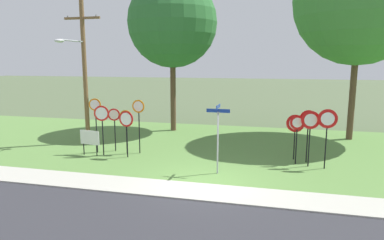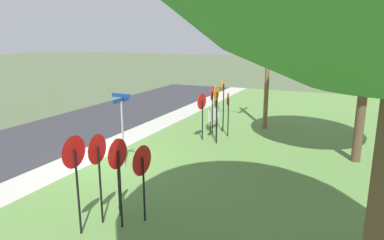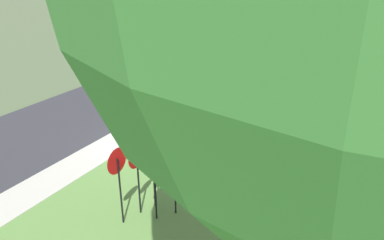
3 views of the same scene
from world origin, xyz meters
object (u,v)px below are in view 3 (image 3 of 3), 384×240
Objects in this scene: stop_sign_far_left at (249,90)px; yield_sign_far_left at (152,162)px; stop_sign_near_left at (261,87)px; yield_sign_far_right at (174,170)px; stop_sign_center_tall at (249,88)px; street_name_post at (158,114)px; yield_sign_near_left at (153,169)px; stop_sign_far_center at (246,79)px; utility_pole at (303,29)px; stop_sign_near_right at (235,89)px; stop_sign_far_right at (257,75)px; yield_sign_near_right at (117,168)px; notice_board at (247,93)px; yield_sign_center at (136,162)px.

yield_sign_far_left reaches higher than stop_sign_far_left.
stop_sign_near_left is 8.93m from yield_sign_far_left.
yield_sign_far_right is at bearing 84.28° from yield_sign_far_left.
street_name_post is (4.34, -2.17, -0.23)m from stop_sign_center_tall.
stop_sign_center_tall reaches higher than yield_sign_near_left.
street_name_post reaches higher than stop_sign_center_tall.
street_name_post is at bearing -133.55° from yield_sign_far_right.
stop_sign_far_center is 3.87m from utility_pole.
stop_sign_near_right is at bearing -170.92° from yield_sign_near_left.
yield_sign_far_right is (9.63, 1.09, -0.38)m from stop_sign_far_right.
yield_sign_far_right is at bearing 6.26° from stop_sign_center_tall.
stop_sign_far_right is 1.02× the size of stop_sign_center_tall.
notice_board is at bearing -178.00° from yield_sign_near_right.
utility_pole is at bearing 176.49° from yield_sign_near_left.
street_name_post is at bearing -24.17° from stop_sign_far_right.
stop_sign_far_left is (0.79, -0.34, -0.00)m from stop_sign_near_left.
street_name_post is 0.37× the size of utility_pole.
stop_sign_far_right is at bearing 175.44° from stop_sign_near_right.
stop_sign_near_right is 1.06× the size of yield_sign_far_right.
utility_pole reaches higher than yield_sign_center.
street_name_post is (5.72, -2.27, 0.13)m from stop_sign_near_left.
yield_sign_near_left is at bearing 14.89° from notice_board.
stop_sign_far_left reaches higher than notice_board.
stop_sign_far_left reaches higher than yield_sign_far_right.
yield_sign_far_left is (-0.49, -0.41, -0.16)m from yield_sign_near_left.
utility_pole is at bearing -178.60° from yield_sign_far_right.
yield_sign_center reaches higher than yield_sign_far_right.
stop_sign_near_right reaches higher than yield_sign_far_right.
yield_sign_near_left reaches higher than yield_sign_far_right.
yield_sign_far_left is at bearing 12.86° from notice_board.
yield_sign_far_left is (7.83, 0.73, 0.00)m from stop_sign_near_right.
street_name_post is (-4.39, -1.70, -0.24)m from yield_sign_near_right.
stop_sign_center_tall is 7.54m from yield_sign_far_right.
stop_sign_far_center is at bearing -44.46° from stop_sign_far_right.
street_name_post is at bearing -28.49° from stop_sign_far_left.
utility_pole is (-2.16, 2.10, 2.44)m from stop_sign_far_center.
stop_sign_far_center is (-1.28, 0.03, 0.16)m from stop_sign_near_right.
yield_sign_far_left is 1.04× the size of yield_sign_far_right.
stop_sign_near_right is 0.82× the size of stop_sign_far_right.
yield_sign_near_right reaches higher than stop_sign_near_left.
stop_sign_near_left is 0.77× the size of street_name_post.
stop_sign_center_tall is at bearing 31.26° from notice_board.
yield_sign_center is at bearing -11.99° from stop_sign_near_left.
stop_sign_near_right is at bearing -31.71° from utility_pole.
yield_sign_center reaches higher than yield_sign_far_left.
stop_sign_center_tall is 4.57m from utility_pole.
yield_sign_far_right is 1.72× the size of notice_board.
utility_pole is at bearing 124.23° from stop_sign_far_right.
yield_sign_center is at bearing -7.69° from utility_pole.
yield_sign_near_right is 1.28m from yield_sign_far_left.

